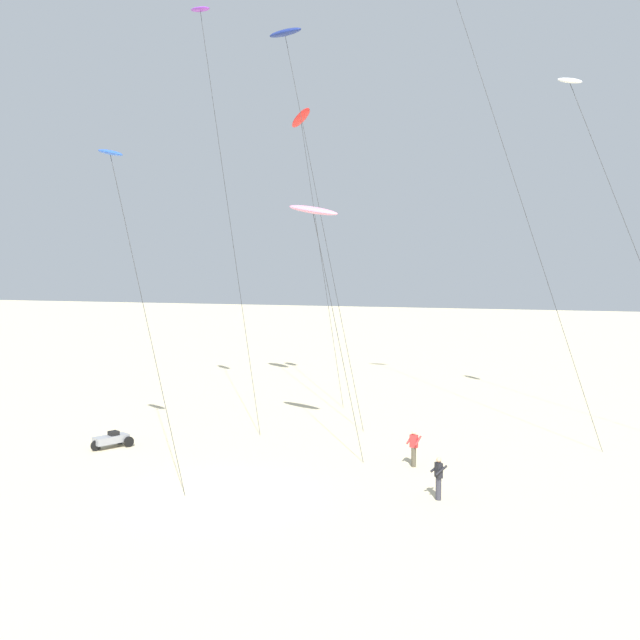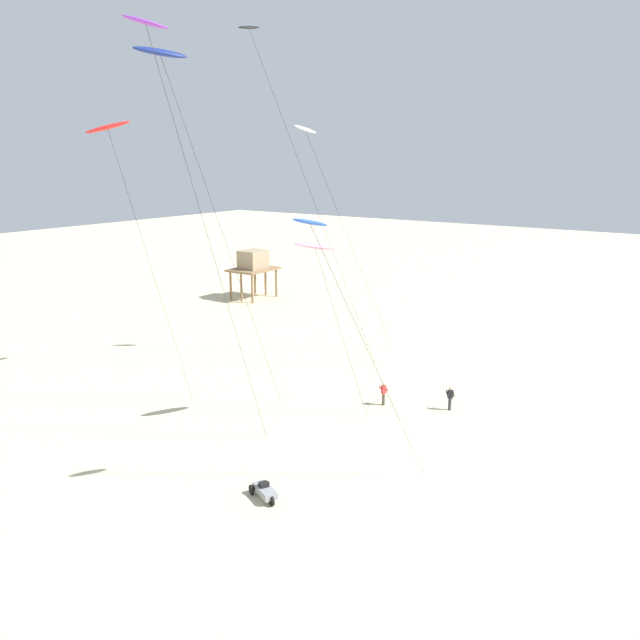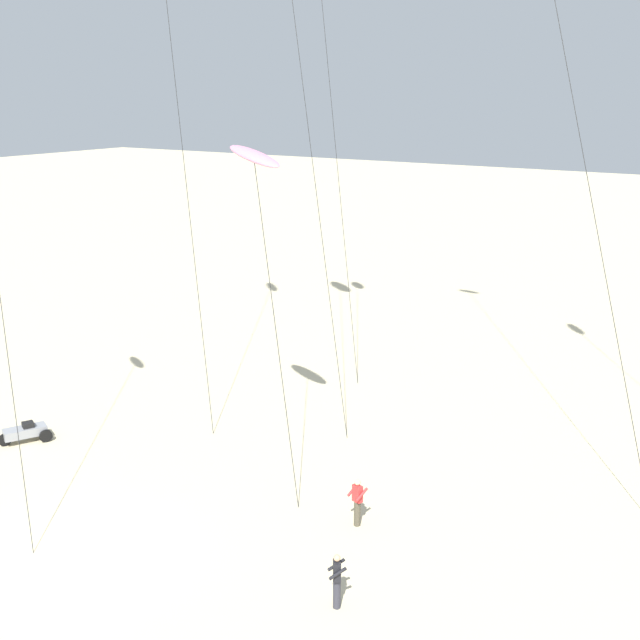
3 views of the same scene
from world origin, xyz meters
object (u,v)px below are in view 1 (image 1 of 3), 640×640
kite_pink (313,211)px  kite_red (301,120)px  kite_flyer_nearest (439,477)px  kite_blue (112,159)px  kite_navy (286,35)px  beach_buggy (112,439)px  kite_purple (201,17)px  kite_white (572,88)px  kite_flyer_middle (414,447)px

kite_pink → kite_red: kite_red is taller
kite_red → kite_flyer_nearest: size_ratio=11.61×
kite_pink → kite_blue: bearing=-145.3°
kite_navy → beach_buggy: bearing=-113.4°
kite_navy → kite_blue: size_ratio=1.63×
kite_red → kite_flyer_nearest: 28.60m
kite_purple → kite_pink: size_ratio=1.97×
kite_blue → beach_buggy: kite_blue is taller
kite_pink → kite_blue: size_ratio=0.85×
kite_red → kite_pink: bearing=-67.4°
kite_pink → kite_white: size_ratio=0.62×
kite_white → beach_buggy: 30.84m
kite_flyer_nearest → beach_buggy: size_ratio=0.80×
kite_navy → kite_blue: (-3.26, -13.24, -9.04)m
kite_pink → beach_buggy: kite_pink is taller
kite_navy → kite_red: 6.14m
kite_purple → kite_blue: size_ratio=1.67×
kite_flyer_middle → beach_buggy: (-14.87, -1.44, -0.46)m
kite_purple → kite_white: size_ratio=1.22×
kite_navy → kite_blue: 16.36m
kite_red → kite_flyer_nearest: (12.41, -18.61, -17.83)m
kite_pink → beach_buggy: 15.06m
kite_pink → kite_white: (11.90, 9.20, 7.12)m
kite_navy → kite_pink: kite_navy is taller
kite_blue → kite_flyer_nearest: kite_blue is taller
kite_purple → kite_red: kite_purple is taller
kite_white → beach_buggy: kite_white is taller
beach_buggy → kite_blue: bearing=-49.2°
kite_pink → kite_red: size_ratio=0.63×
kite_purple → kite_white: (20.24, 4.70, -4.43)m
kite_navy → kite_purple: (-3.85, -3.39, 0.36)m
kite_red → kite_flyer_nearest: bearing=-56.3°
kite_navy → kite_pink: (4.49, -7.88, -11.19)m
kite_red → kite_purple: bearing=-112.2°
kite_red → beach_buggy: size_ratio=9.28×
kite_navy → kite_blue: kite_navy is taller
kite_red → kite_white: size_ratio=0.98×
kite_navy → kite_red: (-0.65, 4.48, -4.15)m
kite_flyer_middle → beach_buggy: bearing=-174.5°
kite_pink → kite_white: 16.64m
kite_blue → kite_white: bearing=36.5°
kite_purple → beach_buggy: (-1.06, -7.94, -22.81)m
kite_red → beach_buggy: 24.55m
beach_buggy → kite_navy: bearing=66.6°
kite_purple → beach_buggy: size_ratio=11.53×
kite_navy → kite_purple: size_ratio=0.98×
kite_red → kite_navy: bearing=-81.7°
kite_purple → kite_pink: bearing=-28.3°
kite_pink → kite_red: 15.12m
kite_pink → beach_buggy: bearing=-159.9°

